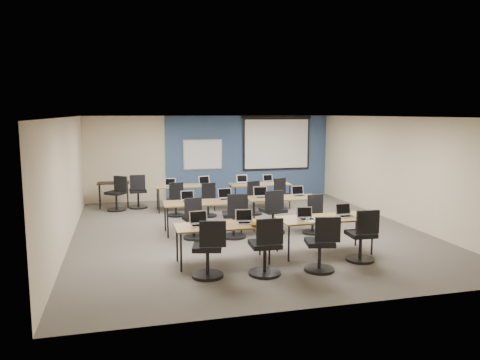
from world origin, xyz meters
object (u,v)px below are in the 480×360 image
object	(u,v)px
laptop_0	(199,222)
task_chair_5	(235,219)
utility_table	(113,185)
task_chair_2	(321,249)
spare_chair_a	(138,194)
task_chair_3	(362,240)
task_chair_1	(266,251)
training_table_mid_left	(203,204)
training_table_front_right	(325,220)
task_chair_11	(280,197)
task_chair_10	(254,201)
projector_screen	(277,140)
laptop_1	(245,220)
spare_chair_b	(117,196)
task_chair_4	(194,222)
task_chair_8	(176,202)
laptop_11	(269,180)
laptop_6	(261,195)
task_chair_0	(209,254)
laptop_10	(243,181)
laptop_3	(345,213)
laptop_7	(299,194)
task_chair_7	(313,217)
laptop_2	(306,216)
whiteboard	(203,155)
training_table_front_left	(223,227)
laptop_4	(188,199)
laptop_5	(226,197)
task_chair_9	(208,203)
laptop_9	(205,183)
laptop_8	(171,185)
training_table_back_left	(186,187)
training_table_mid_right	(282,199)
training_table_back_right	(260,185)
task_chair_6	(273,215)

from	to	relation	value
laptop_0	task_chair_5	size ratio (longest dim) A/B	0.33
utility_table	task_chair_2	bearing A→B (deg)	-59.88
spare_chair_a	task_chair_3	bearing A→B (deg)	-60.31
task_chair_1	task_chair_3	distance (m)	2.01
training_table_mid_left	task_chair_5	xyz separation A→B (m)	(0.60, -0.68, -0.26)
training_table_front_right	task_chair_11	xyz separation A→B (m)	(0.49, 4.13, -0.29)
laptop_0	task_chair_10	xyz separation A→B (m)	(2.14, 3.82, -0.40)
projector_screen	training_table_mid_left	bearing A→B (deg)	-127.45
laptop_1	task_chair_1	size ratio (longest dim) A/B	0.31
task_chair_5	spare_chair_b	distance (m)	4.50
task_chair_4	spare_chair_a	size ratio (longest dim) A/B	0.95
task_chair_4	task_chair_8	size ratio (longest dim) A/B	1.01
laptop_11	laptop_6	bearing A→B (deg)	-114.43
laptop_1	task_chair_0	bearing A→B (deg)	-128.41
training_table_mid_left	task_chair_8	world-z (taller)	task_chair_8
laptop_6	laptop_10	xyz separation A→B (m)	(0.13, 2.34, -0.00)
laptop_0	laptop_3	distance (m)	2.97
laptop_7	task_chair_8	world-z (taller)	laptop_7
laptop_1	task_chair_7	distance (m)	2.56
training_table_front_right	laptop_2	world-z (taller)	laptop_2
whiteboard	training_table_mid_left	world-z (taller)	whiteboard
training_table_front_left	laptop_4	bearing A→B (deg)	97.16
laptop_5	laptop_6	distance (m)	0.91
projector_screen	task_chair_9	xyz separation A→B (m)	(-2.82, -2.65, -1.50)
task_chair_9	laptop_9	bearing A→B (deg)	80.30
task_chair_3	laptop_5	xyz separation A→B (m)	(-1.96, 3.07, 0.37)
projector_screen	laptop_8	bearing A→B (deg)	-154.76
task_chair_3	task_chair_11	xyz separation A→B (m)	(0.02, 4.80, -0.03)
laptop_3	laptop_4	xyz separation A→B (m)	(-2.84, 2.41, -0.00)
training_table_back_left	laptop_9	distance (m)	0.56
projector_screen	training_table_mid_right	xyz separation A→B (m)	(-1.23, -4.12, -1.20)
training_table_front_right	training_table_mid_right	size ratio (longest dim) A/B	1.07
task_chair_5	task_chair_10	world-z (taller)	task_chair_5
training_table_back_left	task_chair_8	distance (m)	0.88
training_table_back_right	task_chair_1	distance (m)	5.79
projector_screen	task_chair_6	world-z (taller)	projector_screen
training_table_mid_left	spare_chair_a	size ratio (longest dim) A/B	1.80
task_chair_0	laptop_8	size ratio (longest dim) A/B	3.42
task_chair_11	training_table_back_right	bearing A→B (deg)	114.02
spare_chair_b	training_table_mid_left	bearing A→B (deg)	-18.34
task_chair_8	task_chair_10	bearing A→B (deg)	-8.95
whiteboard	task_chair_8	xyz separation A→B (m)	(-1.16, -2.40, -1.06)
training_table_front_right	laptop_4	size ratio (longest dim) A/B	5.93
training_table_front_right	laptop_3	xyz separation A→B (m)	(0.44, -0.01, 0.11)
whiteboard	spare_chair_a	xyz separation A→B (m)	(-2.12, -1.04, -1.03)
task_chair_11	whiteboard	bearing A→B (deg)	108.04
laptop_5	laptop_9	size ratio (longest dim) A/B	1.03
training_table_front_left	laptop_2	distance (m)	1.68
task_chair_3	task_chair_7	size ratio (longest dim) A/B	1.07
task_chair_5	laptop_6	distance (m)	1.31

